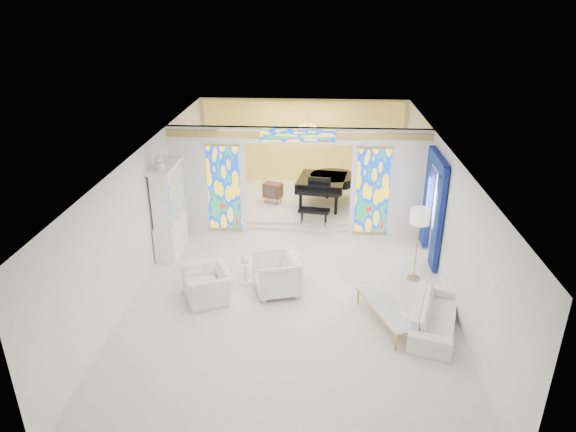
# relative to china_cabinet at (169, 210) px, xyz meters

# --- Properties ---
(floor) EXTENTS (12.00, 12.00, 0.00)m
(floor) POSITION_rel_china_cabinet_xyz_m (3.22, -0.60, -1.17)
(floor) COLOR beige
(floor) RESTS_ON ground
(ceiling) EXTENTS (7.00, 12.00, 0.02)m
(ceiling) POSITION_rel_china_cabinet_xyz_m (3.22, -0.60, 1.83)
(ceiling) COLOR white
(ceiling) RESTS_ON wall_back
(wall_back) EXTENTS (7.00, 0.02, 3.00)m
(wall_back) POSITION_rel_china_cabinet_xyz_m (3.22, 5.40, 0.33)
(wall_back) COLOR white
(wall_back) RESTS_ON floor
(wall_front) EXTENTS (7.00, 0.02, 3.00)m
(wall_front) POSITION_rel_china_cabinet_xyz_m (3.22, -6.60, 0.33)
(wall_front) COLOR white
(wall_front) RESTS_ON floor
(wall_left) EXTENTS (0.02, 12.00, 3.00)m
(wall_left) POSITION_rel_china_cabinet_xyz_m (-0.28, -0.60, 0.33)
(wall_left) COLOR white
(wall_left) RESTS_ON floor
(wall_right) EXTENTS (0.02, 12.00, 3.00)m
(wall_right) POSITION_rel_china_cabinet_xyz_m (6.72, -0.60, 0.33)
(wall_right) COLOR white
(wall_right) RESTS_ON floor
(partition_wall) EXTENTS (7.00, 0.22, 3.00)m
(partition_wall) POSITION_rel_china_cabinet_xyz_m (3.22, 1.40, 0.48)
(partition_wall) COLOR white
(partition_wall) RESTS_ON floor
(stained_glass_left) EXTENTS (0.90, 0.04, 2.40)m
(stained_glass_left) POSITION_rel_china_cabinet_xyz_m (1.19, 1.29, 0.13)
(stained_glass_left) COLOR gold
(stained_glass_left) RESTS_ON partition_wall
(stained_glass_right) EXTENTS (0.90, 0.04, 2.40)m
(stained_glass_right) POSITION_rel_china_cabinet_xyz_m (5.25, 1.29, 0.13)
(stained_glass_right) COLOR gold
(stained_glass_right) RESTS_ON partition_wall
(stained_glass_transom) EXTENTS (2.00, 0.04, 0.34)m
(stained_glass_transom) POSITION_rel_china_cabinet_xyz_m (3.22, 1.29, 1.65)
(stained_glass_transom) COLOR gold
(stained_glass_transom) RESTS_ON partition_wall
(alcove_platform) EXTENTS (6.80, 3.80, 0.18)m
(alcove_platform) POSITION_rel_china_cabinet_xyz_m (3.22, 3.50, -1.08)
(alcove_platform) COLOR beige
(alcove_platform) RESTS_ON floor
(gold_curtain_back) EXTENTS (6.70, 0.10, 2.90)m
(gold_curtain_back) POSITION_rel_china_cabinet_xyz_m (3.22, 5.28, 0.33)
(gold_curtain_back) COLOR #FDD858
(gold_curtain_back) RESTS_ON wall_back
(chandelier) EXTENTS (0.48, 0.48, 0.30)m
(chandelier) POSITION_rel_china_cabinet_xyz_m (3.42, 3.40, 1.38)
(chandelier) COLOR gold
(chandelier) RESTS_ON ceiling
(blue_drapes) EXTENTS (0.14, 1.85, 2.65)m
(blue_drapes) POSITION_rel_china_cabinet_xyz_m (6.62, 0.10, 0.41)
(blue_drapes) COLOR navy
(blue_drapes) RESTS_ON wall_right
(china_cabinet) EXTENTS (0.56, 1.46, 2.72)m
(china_cabinet) POSITION_rel_china_cabinet_xyz_m (0.00, 0.00, 0.00)
(china_cabinet) COLOR white
(china_cabinet) RESTS_ON floor
(armchair_left) EXTENTS (1.31, 1.38, 0.70)m
(armchair_left) POSITION_rel_china_cabinet_xyz_m (1.41, -2.21, -0.82)
(armchair_left) COLOR white
(armchair_left) RESTS_ON floor
(armchair_right) EXTENTS (1.20, 1.18, 0.90)m
(armchair_right) POSITION_rel_china_cabinet_xyz_m (2.90, -1.85, -0.72)
(armchair_right) COLOR white
(armchair_right) RESTS_ON floor
(sofa) EXTENTS (1.37, 2.23, 0.61)m
(sofa) POSITION_rel_china_cabinet_xyz_m (6.17, -3.02, -0.86)
(sofa) COLOR white
(sofa) RESTS_ON floor
(side_table) EXTENTS (0.45, 0.45, 0.53)m
(side_table) POSITION_rel_china_cabinet_xyz_m (2.14, -1.48, -0.82)
(side_table) COLOR white
(side_table) RESTS_ON floor
(vase) EXTENTS (0.24, 0.24, 0.21)m
(vase) POSITION_rel_china_cabinet_xyz_m (2.14, -1.48, -0.53)
(vase) COLOR white
(vase) RESTS_ON side_table
(coffee_table) EXTENTS (1.17, 1.88, 0.40)m
(coffee_table) POSITION_rel_china_cabinet_xyz_m (5.22, -2.92, -0.80)
(coffee_table) COLOR silver
(coffee_table) RESTS_ON floor
(floor_lamp) EXTENTS (0.55, 0.55, 1.79)m
(floor_lamp) POSITION_rel_china_cabinet_xyz_m (6.08, -1.07, 0.36)
(floor_lamp) COLOR gold
(floor_lamp) RESTS_ON floor
(grand_piano) EXTENTS (1.94, 2.76, 1.07)m
(grand_piano) POSITION_rel_china_cabinet_xyz_m (4.03, 3.11, -0.27)
(grand_piano) COLOR black
(grand_piano) RESTS_ON alcove_platform
(tv_console) EXTENTS (0.64, 0.53, 0.64)m
(tv_console) POSITION_rel_china_cabinet_xyz_m (2.37, 3.08, -0.57)
(tv_console) COLOR brown
(tv_console) RESTS_ON alcove_platform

